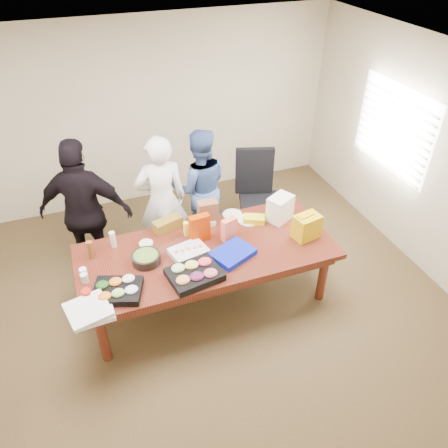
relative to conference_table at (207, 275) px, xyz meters
name	(u,v)px	position (x,y,z in m)	size (l,w,h in m)	color
floor	(208,298)	(0.00, 0.00, -0.39)	(5.50, 5.00, 0.02)	#47301E
ceiling	(201,68)	(0.00, 0.00, 2.33)	(5.50, 5.00, 0.02)	white
wall_back	(151,114)	(0.00, 2.50, 0.98)	(5.50, 0.04, 2.70)	beige
wall_front	(340,431)	(0.00, -2.50, 0.98)	(5.50, 0.04, 2.70)	beige
wall_right	(425,160)	(2.75, 0.00, 0.98)	(0.04, 5.00, 2.70)	beige
window_panel	(393,129)	(2.72, 0.60, 1.12)	(0.03, 1.40, 1.10)	white
window_blinds	(391,129)	(2.68, 0.60, 1.12)	(0.04, 1.36, 1.00)	beige
conference_table	(207,275)	(0.00, 0.00, 0.00)	(2.80, 1.20, 0.75)	#4C1C0F
office_chair	(260,200)	(1.05, 0.90, 0.23)	(0.61, 0.61, 1.21)	black
person_center	(162,201)	(-0.26, 0.96, 0.49)	(0.63, 0.41, 1.72)	white
person_right	(200,187)	(0.30, 1.18, 0.43)	(0.78, 0.61, 1.61)	#3D5A94
person_left	(86,212)	(-1.16, 0.94, 0.54)	(1.07, 0.45, 1.83)	black
veggie_tray	(117,291)	(-1.02, -0.33, 0.41)	(0.46, 0.36, 0.07)	black
fruit_tray	(194,274)	(-0.25, -0.37, 0.41)	(0.52, 0.40, 0.08)	black
sheet_cake	(189,252)	(-0.20, 0.00, 0.41)	(0.38, 0.29, 0.07)	silver
salad_bowl	(146,258)	(-0.66, 0.03, 0.42)	(0.31, 0.31, 0.10)	black
chip_bag_blue	(233,254)	(0.23, -0.19, 0.41)	(0.43, 0.33, 0.07)	#0B1AB2
chip_bag_red	(200,228)	(-0.01, 0.19, 0.54)	(0.23, 0.09, 0.33)	#B83000
chip_bag_yellow	(304,226)	(1.11, -0.15, 0.53)	(0.20, 0.08, 0.30)	#EBA409
chip_bag_orange	(229,229)	(0.30, 0.09, 0.51)	(0.18, 0.08, 0.27)	#F16946
mayo_jar	(207,220)	(0.16, 0.45, 0.44)	(0.08, 0.08, 0.13)	white
mustard_bottle	(186,229)	(-0.13, 0.33, 0.46)	(0.06, 0.06, 0.17)	yellow
dressing_bottle	(91,250)	(-1.19, 0.30, 0.48)	(0.07, 0.07, 0.21)	brown
ranch_bottle	(113,239)	(-0.94, 0.41, 0.47)	(0.06, 0.06, 0.19)	beige
banana_bunch	(254,219)	(0.69, 0.29, 0.42)	(0.25, 0.14, 0.08)	yellow
bread_loaf	(167,224)	(-0.30, 0.52, 0.44)	(0.33, 0.14, 0.13)	brown
kraft_bag	(208,213)	(0.17, 0.46, 0.53)	(0.23, 0.13, 0.30)	brown
red_cup	(87,295)	(-1.30, -0.31, 0.43)	(0.09, 0.09, 0.12)	#B71A0F
clear_cup_a	(84,278)	(-1.30, -0.05, 0.43)	(0.07, 0.07, 0.10)	silver
clear_cup_b	(83,273)	(-1.30, 0.03, 0.43)	(0.08, 0.08, 0.10)	white
pizza_box_lower	(92,311)	(-1.28, -0.49, 0.40)	(0.37, 0.37, 0.04)	white
pizza_box_upper	(88,310)	(-1.31, -0.51, 0.44)	(0.37, 0.37, 0.04)	white
plate_a	(248,220)	(0.64, 0.35, 0.38)	(0.26, 0.26, 0.01)	white
plate_b	(232,214)	(0.50, 0.52, 0.38)	(0.24, 0.24, 0.01)	white
dip_bowl_a	(211,221)	(0.21, 0.46, 0.41)	(0.16, 0.16, 0.07)	white
dip_bowl_b	(146,245)	(-0.61, 0.27, 0.41)	(0.15, 0.15, 0.06)	beige
grocery_bag_white	(280,208)	(1.00, 0.25, 0.53)	(0.29, 0.21, 0.31)	white
grocery_bag_yellow	(307,227)	(1.13, -0.17, 0.52)	(0.29, 0.20, 0.29)	gold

